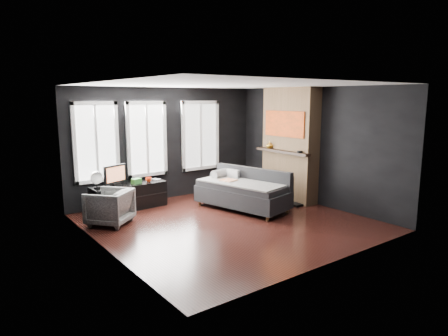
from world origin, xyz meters
TOP-DOWN VIEW (x-y plane):
  - floor at (0.00, 0.00)m, footprint 5.00×5.00m
  - ceiling at (0.00, 0.00)m, footprint 5.00×5.00m
  - wall_back at (0.00, 2.50)m, footprint 5.00×0.02m
  - wall_left at (-2.50, 0.00)m, footprint 0.02×5.00m
  - wall_right at (2.50, 0.00)m, footprint 0.02×5.00m
  - windows at (-0.45, 2.46)m, footprint 4.00×0.16m
  - fireplace at (2.30, 0.60)m, footprint 0.70×1.62m
  - sofa at (0.83, 0.60)m, footprint 1.50×2.27m
  - stripe_pillow at (0.95, 1.09)m, footprint 0.14×0.35m
  - armchair at (-1.95, 1.30)m, footprint 1.02×1.01m
  - media_console at (-1.20, 2.10)m, footprint 1.69×0.60m
  - monitor at (-1.50, 2.10)m, footprint 0.59×0.32m
  - desk_fan at (-1.91, 2.09)m, footprint 0.27×0.27m
  - mug at (-0.74, 2.05)m, footprint 0.14×0.12m
  - book at (-0.55, 2.17)m, footprint 0.14×0.06m
  - storage_box at (-1.04, 2.04)m, footprint 0.24×0.19m
  - mantel_vase at (2.05, 1.05)m, footprint 0.22×0.23m
  - mantel_clock at (2.05, 0.05)m, footprint 0.16×0.16m

SIDE VIEW (x-z plane):
  - floor at x=0.00m, z-range 0.00..0.00m
  - media_console at x=-1.20m, z-range 0.00..0.57m
  - armchair at x=-1.95m, z-range 0.00..0.77m
  - sofa at x=0.83m, z-range 0.00..0.90m
  - storage_box at x=-1.04m, z-range 0.57..0.69m
  - mug at x=-0.74m, z-range 0.57..0.71m
  - stripe_pillow at x=0.95m, z-range 0.47..0.82m
  - book at x=-0.55m, z-range 0.57..0.77m
  - desk_fan at x=-1.91m, z-range 0.57..0.94m
  - monitor at x=-1.50m, z-range 0.57..1.09m
  - mantel_clock at x=2.05m, z-range 1.23..1.27m
  - mantel_vase at x=2.05m, z-range 1.23..1.40m
  - wall_back at x=0.00m, z-range 0.00..2.70m
  - wall_left at x=-2.50m, z-range 0.00..2.70m
  - wall_right at x=2.50m, z-range 0.00..2.70m
  - fireplace at x=2.30m, z-range 0.00..2.70m
  - windows at x=-0.45m, z-range 1.50..3.26m
  - ceiling at x=0.00m, z-range 2.70..2.70m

